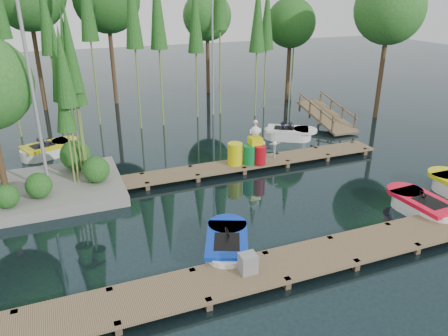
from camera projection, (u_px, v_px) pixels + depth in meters
name	position (u px, v px, depth m)	size (l,w,h in m)	color
ground_plane	(216.00, 203.00, 15.66)	(90.00, 90.00, 0.00)	#192B2F
near_dock	(276.00, 267.00, 11.72)	(18.00, 1.50, 0.50)	brown
far_dock	(217.00, 168.00, 18.06)	(15.00, 1.20, 0.50)	brown
island	(12.00, 112.00, 15.09)	(6.20, 4.20, 6.75)	gray
tree_screen	(101.00, 10.00, 21.68)	(34.42, 18.53, 10.31)	#48321E
lamp_island	(31.00, 83.00, 14.27)	(0.30, 0.30, 7.25)	gray
lamp_rear	(213.00, 42.00, 24.81)	(0.30, 0.30, 7.25)	gray
ramp	(326.00, 116.00, 24.09)	(1.50, 3.94, 1.49)	brown
boat_blue	(227.00, 246.00, 12.64)	(2.10, 2.86, 0.88)	white
boat_red	(422.00, 207.00, 14.84)	(1.37, 2.78, 0.92)	white
boat_yellow_far	(48.00, 150.00, 19.94)	(2.94, 2.11, 1.34)	white
boat_white_far	(289.00, 133.00, 22.17)	(2.89, 2.42, 1.26)	white
utility_cabinet	(248.00, 263.00, 11.30)	(0.44, 0.37, 0.54)	gray
yellow_barrel	(235.00, 154.00, 18.12)	(0.62, 0.62, 0.92)	#D3CC0B
drum_cluster	(256.00, 150.00, 18.27)	(1.08, 0.99, 1.86)	#0C7132
seagull_post	(275.00, 147.00, 18.73)	(0.48, 0.26, 0.77)	gray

